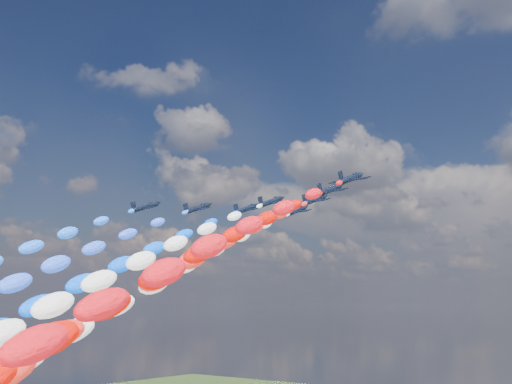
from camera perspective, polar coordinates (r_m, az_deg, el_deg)
The scene contains 14 objects.
jet_0 at distance 169.65m, azimuth -9.82°, elevation -1.31°, with size 8.58×11.51×2.54m, color black, non-canonical shape.
jet_1 at distance 170.25m, azimuth -5.24°, elevation -1.45°, with size 8.58×11.51×2.54m, color black, non-canonical shape.
jet_2 at distance 170.34m, azimuth -0.84°, elevation -1.50°, with size 8.58×11.51×2.54m, color black, non-canonical shape.
trail_2 at distance 124.69m, azimuth -20.66°, elevation -11.52°, with size 6.12×127.98×62.99m, color #0450FF, non-canonical shape.
jet_3 at distance 159.10m, azimuth 1.34°, elevation -0.87°, with size 8.58×11.51×2.54m, color black, non-canonical shape.
trail_3 at distance 111.86m, azimuth -19.70°, elevation -11.80°, with size 6.12×127.98×62.99m, color white, non-canonical shape.
jet_4 at distance 173.47m, azimuth 3.67°, elevation -1.64°, with size 8.58×11.51×2.54m, color black, non-canonical shape.
trail_4 at distance 123.41m, azimuth -14.15°, elevation -11.88°, with size 6.12×127.98×62.99m, color white, non-canonical shape.
jet_5 at distance 156.51m, azimuth 5.25°, elevation -0.68°, with size 8.58×11.51×2.54m, color black, non-canonical shape.
trail_5 at distance 105.69m, azimuth -14.75°, elevation -12.18°, with size 6.12×127.98×62.99m, color red, non-canonical shape.
jet_6 at distance 143.67m, azimuth 6.61°, elevation 0.21°, with size 8.58×11.51×2.54m, color black, non-canonical shape.
trail_6 at distance 92.23m, azimuth -15.52°, elevation -12.47°, with size 6.12×127.98×62.99m, color red, non-canonical shape.
jet_7 at distance 131.65m, azimuth 8.43°, elevation 1.21°, with size 8.58×11.51×2.54m, color black, non-canonical shape.
trail_7 at distance 79.25m, azimuth -16.03°, elevation -12.88°, with size 6.12×127.98×62.99m, color red, non-canonical shape.
Camera 1 is at (95.68, -117.12, 70.32)m, focal length 44.99 mm.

